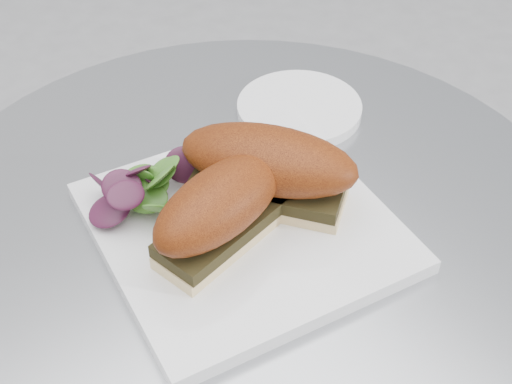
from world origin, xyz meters
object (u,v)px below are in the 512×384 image
plate (243,227)px  sandwich_right (268,167)px  saucer (299,108)px  sandwich_left (220,210)px

plate → sandwich_right: bearing=14.5°
sandwich_right → saucer: bearing=93.7°
sandwich_left → sandwich_right: (0.07, 0.02, 0.00)m
sandwich_right → saucer: (0.14, 0.11, -0.05)m
sandwich_right → saucer: sandwich_right is taller
sandwich_left → sandwich_right: 0.08m
sandwich_right → saucer: size_ratio=1.28×
plate → sandwich_left: size_ratio=1.65×
plate → sandwich_left: (-0.03, -0.01, 0.05)m
saucer → sandwich_right: bearing=-141.2°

